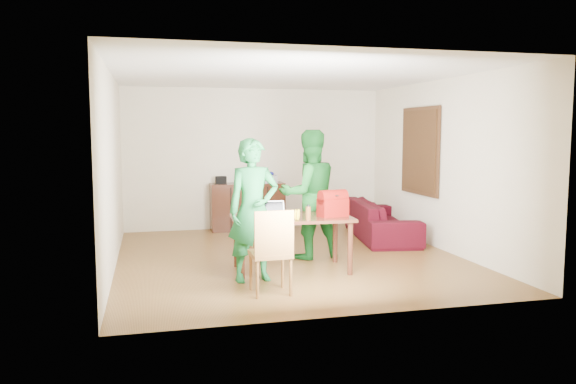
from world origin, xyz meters
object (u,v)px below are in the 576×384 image
object	(u,v)px
laptop	(275,215)
bottle	(308,212)
table	(292,223)
red_bag	(333,206)
sofa	(381,220)
chair	(271,269)
person_near	(253,210)
person_far	(309,194)

from	to	relation	value
laptop	bottle	size ratio (longest dim) A/B	1.60
table	laptop	xyz separation A→B (m)	(-0.25, -0.08, 0.13)
table	bottle	xyz separation A→B (m)	(0.13, -0.35, 0.19)
laptop	bottle	bearing A→B (deg)	-31.38
red_bag	sofa	size ratio (longest dim) A/B	0.17
chair	laptop	xyz separation A→B (m)	(0.25, 0.90, 0.50)
chair	person_near	size ratio (longest dim) A/B	0.56
bottle	red_bag	world-z (taller)	red_bag
person_far	laptop	world-z (taller)	person_far
person_far	bottle	world-z (taller)	person_far
table	chair	size ratio (longest dim) A/B	1.63
person_far	laptop	size ratio (longest dim) A/B	5.96
table	laptop	world-z (taller)	laptop
person_near	bottle	world-z (taller)	person_near
laptop	bottle	distance (m)	0.47
table	chair	distance (m)	1.16
table	laptop	bearing A→B (deg)	-158.83
table	chair	bearing A→B (deg)	-113.86
chair	sofa	bearing A→B (deg)	46.32
sofa	person_far	bearing A→B (deg)	133.94
laptop	table	bearing A→B (deg)	21.46
person_far	sofa	xyz separation A→B (m)	(1.67, 1.16, -0.63)
person_far	red_bag	world-z (taller)	person_far
person_near	person_far	distance (m)	1.51
person_near	person_far	world-z (taller)	person_far
person_far	bottle	size ratio (longest dim) A/B	9.53
person_near	person_far	bearing A→B (deg)	39.21
chair	person_far	size ratio (longest dim) A/B	0.52
table	laptop	size ratio (longest dim) A/B	5.11
sofa	table	bearing A→B (deg)	140.61
table	person_far	size ratio (longest dim) A/B	0.86
chair	bottle	world-z (taller)	chair
table	person_far	bearing A→B (deg)	60.87
sofa	laptop	bearing A→B (deg)	138.63
chair	bottle	size ratio (longest dim) A/B	4.99
table	sofa	world-z (taller)	table
chair	red_bag	size ratio (longest dim) A/B	2.62
chair	person_far	distance (m)	2.06
sofa	chair	bearing A→B (deg)	146.60
red_bag	sofa	bearing A→B (deg)	40.09
person_far	laptop	xyz separation A→B (m)	(-0.70, -0.80, -0.17)
red_bag	sofa	world-z (taller)	red_bag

